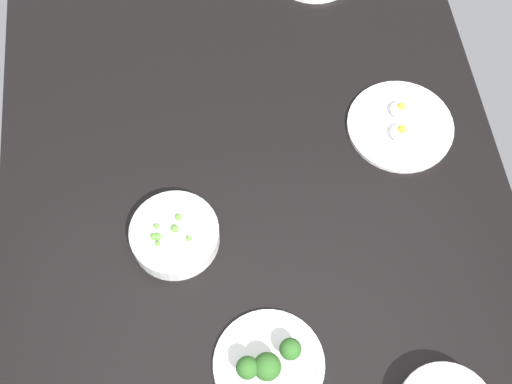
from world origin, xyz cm
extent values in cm
cube|color=black|center=(0.00, 0.00, 2.00)|extent=(150.10, 101.58, 4.00)
cylinder|color=white|center=(-7.19, 16.45, 6.06)|extent=(16.86, 16.86, 4.11)
torus|color=white|center=(-7.19, 16.45, 8.11)|extent=(16.99, 16.99, 0.80)
sphere|color=#599E38|center=(-8.14, 20.18, 8.75)|extent=(1.28, 1.28, 1.28)
sphere|color=#599E38|center=(-8.23, 19.45, 8.78)|extent=(1.35, 1.35, 1.35)
sphere|color=#599E38|center=(-9.28, 13.74, 8.64)|extent=(1.06, 1.06, 1.06)
sphere|color=#599E38|center=(-9.62, 19.53, 8.63)|extent=(1.03, 1.03, 1.03)
sphere|color=#599E38|center=(-4.76, 15.33, 8.76)|extent=(1.30, 1.30, 1.30)
sphere|color=#599E38|center=(-6.02, 19.55, 8.66)|extent=(1.10, 1.10, 1.10)
sphere|color=#599E38|center=(-7.08, 16.16, 8.86)|extent=(1.50, 1.50, 1.50)
cylinder|color=white|center=(-33.23, 2.02, 4.52)|extent=(19.72, 19.72, 1.03)
torus|color=#B7B7BC|center=(-33.23, 2.02, 5.03)|extent=(17.86, 17.86, 0.50)
cylinder|color=#9EBC72|center=(-32.02, -1.81, 6.12)|extent=(1.36, 1.36, 2.18)
sphere|color=#2D6023|center=(-32.02, -1.81, 8.67)|extent=(3.89, 3.89, 3.89)
cylinder|color=#9EBC72|center=(-34.34, 5.90, 6.37)|extent=(1.40, 1.40, 2.67)
sphere|color=#2D6023|center=(-34.34, 5.90, 9.20)|extent=(3.99, 3.99, 3.99)
cylinder|color=#9EBC72|center=(-34.49, 2.57, 5.98)|extent=(1.72, 1.72, 1.90)
sphere|color=#2D6023|center=(-34.49, 2.57, 8.77)|extent=(4.90, 4.90, 4.90)
cylinder|color=white|center=(12.21, -31.95, 4.52)|extent=(22.17, 22.17, 1.03)
torus|color=#B7B7BC|center=(12.21, -31.95, 5.03)|extent=(20.01, 20.01, 0.50)
ellipsoid|color=white|center=(9.58, -31.19, 6.27)|extent=(4.52, 4.52, 2.48)
sphere|color=yellow|center=(9.58, -31.19, 7.39)|extent=(1.81, 1.81, 1.81)
ellipsoid|color=white|center=(15.15, -32.34, 6.21)|extent=(4.28, 4.28, 2.35)
sphere|color=yellow|center=(15.15, -32.34, 7.27)|extent=(1.71, 1.71, 1.71)
camera|label=1|loc=(-59.16, 7.67, 124.67)|focal=47.62mm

